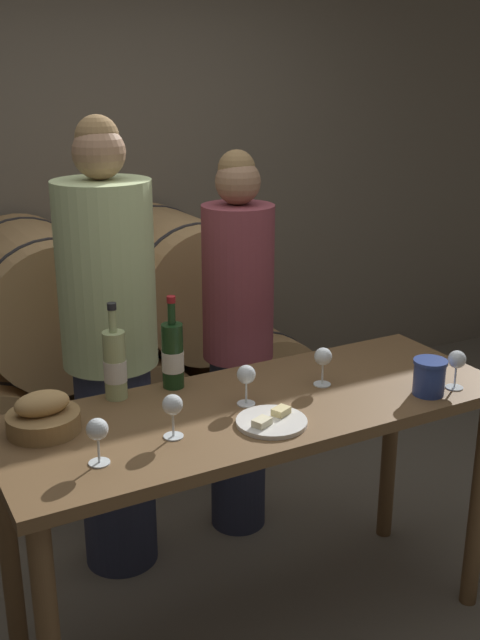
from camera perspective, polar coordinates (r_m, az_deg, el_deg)
ground_plane at (r=2.95m, az=1.26°, el=-22.48°), size 10.00×10.00×0.00m
stone_wall_back at (r=4.08m, az=-12.90°, el=13.38°), size 10.00×0.12×3.20m
barrel_stack at (r=3.80m, az=-9.54°, el=-2.79°), size 2.05×0.84×1.27m
tasting_table at (r=2.51m, az=1.38°, el=-9.11°), size 1.70×0.63×0.90m
person_left at (r=2.88m, az=-9.82°, el=-2.56°), size 0.36×0.36×1.79m
person_right at (r=3.11m, az=-0.15°, el=-1.90°), size 0.29×0.29×1.64m
wine_bottle_red at (r=2.54m, az=-5.15°, el=-2.68°), size 0.08×0.08×0.32m
wine_bottle_white at (r=2.48m, az=-9.51°, el=-3.37°), size 0.08×0.08×0.33m
blue_crock at (r=2.57m, az=14.23°, el=-4.13°), size 0.11×0.11×0.12m
bread_basket at (r=2.33m, az=-14.77°, el=-7.12°), size 0.22×0.22×0.13m
cheese_plate at (r=2.31m, az=2.42°, el=-7.71°), size 0.22×0.22×0.04m
wine_glass_far_left at (r=2.09m, az=-10.82°, el=-8.34°), size 0.06×0.06×0.14m
wine_glass_left at (r=2.21m, az=-5.16°, el=-6.60°), size 0.06×0.06×0.14m
wine_glass_center at (r=2.41m, az=0.48°, el=-4.32°), size 0.06×0.06×0.14m
wine_glass_right at (r=2.57m, az=6.35°, el=-2.92°), size 0.06×0.06×0.14m
wine_glass_far_right at (r=2.63m, az=16.19°, el=-3.04°), size 0.06×0.06×0.14m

